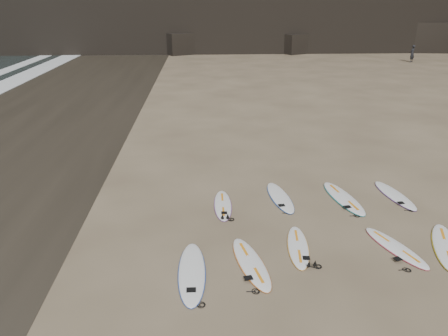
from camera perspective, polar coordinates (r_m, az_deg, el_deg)
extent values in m
plane|color=#897559|center=(12.26, 13.83, -10.25)|extent=(240.00, 240.00, 0.00)
cube|color=black|center=(56.36, 8.83, 15.78)|extent=(4.23, 4.46, 2.33)
cube|color=black|center=(62.93, 24.58, 15.32)|extent=(5.95, 5.19, 3.59)
cube|color=black|center=(55.24, -6.10, 15.89)|extent=(4.49, 4.76, 2.49)
ellipsoid|color=white|center=(10.97, -4.23, -13.39)|extent=(0.66, 2.70, 0.10)
ellipsoid|color=white|center=(11.31, 3.54, -12.25)|extent=(1.09, 2.55, 0.09)
ellipsoid|color=white|center=(12.12, 9.64, -10.05)|extent=(0.81, 2.28, 0.08)
ellipsoid|color=white|center=(12.79, 21.50, -9.58)|extent=(1.28, 2.36, 0.08)
ellipsoid|color=white|center=(13.37, 26.98, -9.09)|extent=(1.52, 2.65, 0.09)
ellipsoid|color=white|center=(14.19, -0.16, -4.83)|extent=(0.57, 2.25, 0.08)
ellipsoid|color=white|center=(14.84, 7.33, -3.78)|extent=(0.86, 2.54, 0.09)
ellipsoid|color=white|center=(15.20, 15.33, -3.76)|extent=(1.07, 2.79, 0.10)
ellipsoid|color=white|center=(15.97, 21.40, -3.30)|extent=(0.90, 2.49, 0.09)
imported|color=black|center=(51.59, 23.37, 13.56)|extent=(0.76, 0.74, 1.76)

